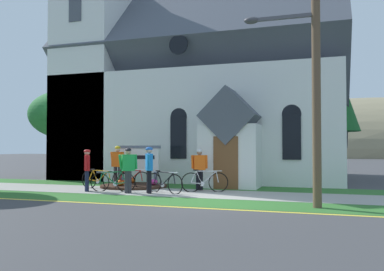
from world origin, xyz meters
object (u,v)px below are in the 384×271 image
at_px(bicycle_orange, 99,179).
at_px(bicycle_blue, 205,182).
at_px(cyclist_in_green_jersey, 149,166).
at_px(cyclist_in_white_jersey, 118,163).
at_px(bicycle_green, 131,180).
at_px(cyclist_in_red_jersey, 199,167).
at_px(roadside_conifer, 321,75).
at_px(cyclist_in_blue_jersey, 128,167).
at_px(utility_pole, 312,52).
at_px(church_sign, 139,160).
at_px(yard_deciduous_tree, 65,115).
at_px(bicycle_black, 113,182).
at_px(cyclist_in_yellow_jersey, 87,167).
at_px(bicycle_yellow, 164,183).

bearing_deg(bicycle_orange, bicycle_blue, 2.91).
height_order(cyclist_in_green_jersey, cyclist_in_white_jersey, cyclist_in_white_jersey).
bearing_deg(bicycle_green, cyclist_in_white_jersey, 148.09).
height_order(cyclist_in_red_jersey, roadside_conifer, roadside_conifer).
xyz_separation_m(cyclist_in_white_jersey, cyclist_in_blue_jersey, (1.46, -1.90, -0.06)).
distance_m(cyclist_in_blue_jersey, roadside_conifer, 11.28).
bearing_deg(utility_pole, roadside_conifer, 89.34).
distance_m(church_sign, bicycle_blue, 3.64).
height_order(cyclist_in_white_jersey, yard_deciduous_tree, yard_deciduous_tree).
relative_size(bicycle_black, cyclist_in_green_jersey, 1.00).
xyz_separation_m(bicycle_blue, cyclist_in_green_jersey, (-1.75, -1.13, 0.60)).
height_order(bicycle_black, cyclist_in_blue_jersey, cyclist_in_blue_jersey).
distance_m(bicycle_blue, yard_deciduous_tree, 11.39).
height_order(cyclist_in_blue_jersey, roadside_conifer, roadside_conifer).
xyz_separation_m(bicycle_green, cyclist_in_white_jersey, (-0.89, 0.55, 0.64)).
height_order(church_sign, bicycle_blue, church_sign).
relative_size(bicycle_black, utility_pole, 0.22).
xyz_separation_m(cyclist_in_yellow_jersey, yard_deciduous_tree, (-5.46, 6.27, 2.59)).
distance_m(bicycle_green, bicycle_black, 1.02).
bearing_deg(bicycle_blue, yard_deciduous_tree, 152.54).
height_order(bicycle_yellow, cyclist_in_white_jersey, cyclist_in_white_jersey).
height_order(cyclist_in_red_jersey, cyclist_in_green_jersey, cyclist_in_green_jersey).
relative_size(bicycle_orange, cyclist_in_blue_jersey, 1.09).
bearing_deg(roadside_conifer, bicycle_green, -136.73).
xyz_separation_m(bicycle_orange, roadside_conifer, (8.41, 6.97, 4.92)).
relative_size(church_sign, cyclist_in_yellow_jersey, 1.23).
distance_m(bicycle_green, utility_pole, 8.56).
relative_size(bicycle_orange, cyclist_in_green_jersey, 1.07).
relative_size(cyclist_in_blue_jersey, utility_pole, 0.21).
bearing_deg(roadside_conifer, bicycle_blue, -121.18).
height_order(church_sign, bicycle_orange, church_sign).
relative_size(bicycle_yellow, roadside_conifer, 0.20).
relative_size(bicycle_yellow, yard_deciduous_tree, 0.34).
xyz_separation_m(church_sign, cyclist_in_blue_jersey, (0.83, -2.62, -0.17)).
bearing_deg(roadside_conifer, cyclist_in_yellow_jersey, -136.36).
height_order(bicycle_green, cyclist_in_green_jersey, cyclist_in_green_jersey).
bearing_deg(bicycle_yellow, cyclist_in_green_jersey, -144.49).
height_order(church_sign, cyclist_in_blue_jersey, church_sign).
relative_size(bicycle_green, cyclist_in_white_jersey, 1.03).
bearing_deg(bicycle_black, cyclist_in_yellow_jersey, -165.73).
height_order(cyclist_in_white_jersey, roadside_conifer, roadside_conifer).
bearing_deg(utility_pole, cyclist_in_yellow_jersey, 168.65).
xyz_separation_m(church_sign, bicycle_green, (0.26, -1.28, -0.75)).
distance_m(cyclist_in_red_jersey, yard_deciduous_tree, 10.74).
relative_size(bicycle_black, cyclist_in_yellow_jersey, 1.06).
height_order(bicycle_green, yard_deciduous_tree, yard_deciduous_tree).
bearing_deg(bicycle_blue, utility_pole, -35.84).
relative_size(bicycle_blue, bicycle_black, 0.98).
relative_size(bicycle_green, roadside_conifer, 0.22).
bearing_deg(utility_pole, bicycle_yellow, 158.59).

